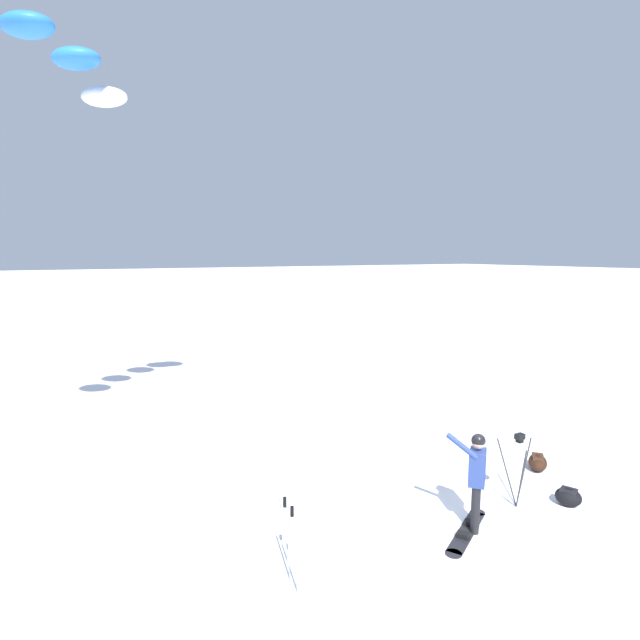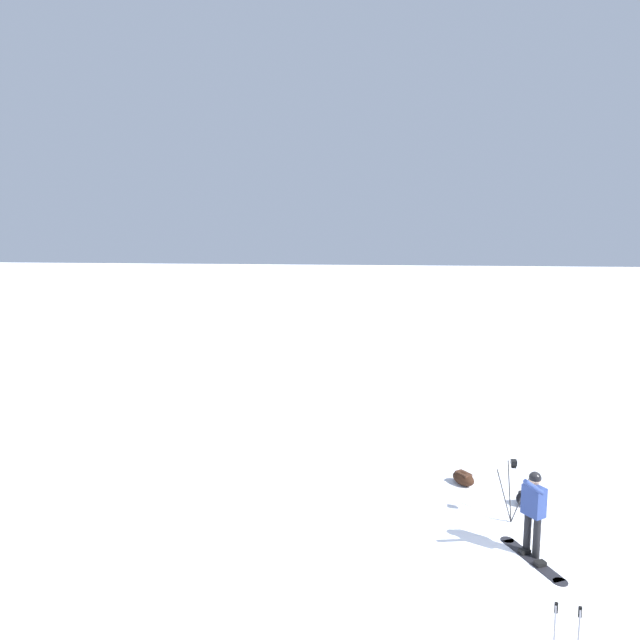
{
  "view_description": "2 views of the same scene",
  "coord_description": "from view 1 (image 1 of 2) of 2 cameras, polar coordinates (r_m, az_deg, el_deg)",
  "views": [
    {
      "loc": [
        6.04,
        -6.2,
        4.66
      ],
      "look_at": [
        -2.25,
        -1.52,
        3.42
      ],
      "focal_mm": 29.13,
      "sensor_mm": 36.0,
      "label": 1
    },
    {
      "loc": [
        -1.89,
        -10.47,
        5.95
      ],
      "look_at": [
        -3.44,
        -2.68,
        4.87
      ],
      "focal_mm": 31.19,
      "sensor_mm": 36.0,
      "label": 2
    }
  ],
  "objects": [
    {
      "name": "gear_bag_large",
      "position": [
        11.13,
        25.62,
        -17.08
      ],
      "size": [
        0.57,
        0.51,
        0.34
      ],
      "color": "black",
      "rests_on": "ground_plane"
    },
    {
      "name": "gear_bag_small",
      "position": [
        12.51,
        22.8,
        -14.19
      ],
      "size": [
        0.71,
        0.73,
        0.32
      ],
      "color": "black",
      "rests_on": "ground_plane"
    },
    {
      "name": "traction_kite",
      "position": [
        13.43,
        -29.37,
        24.62
      ],
      "size": [
        4.17,
        4.65,
        1.28
      ],
      "color": "white"
    },
    {
      "name": "snowboard",
      "position": [
        9.7,
        15.8,
        -21.39
      ],
      "size": [
        1.0,
        1.56,
        0.1
      ],
      "color": "black",
      "rests_on": "ground_plane"
    },
    {
      "name": "camera_tripod",
      "position": [
        10.41,
        20.97,
        -13.68
      ],
      "size": [
        0.72,
        0.64,
        1.4
      ],
      "color": "#262628",
      "rests_on": "ground_plane"
    },
    {
      "name": "ski_poles",
      "position": [
        7.73,
        -3.48,
        -22.24
      ],
      "size": [
        0.35,
        0.2,
        1.27
      ],
      "color": "gray",
      "rests_on": "ground_plane"
    },
    {
      "name": "ground_plane",
      "position": [
        9.83,
        15.33,
        -21.14
      ],
      "size": [
        300.0,
        300.0,
        0.0
      ],
      "primitive_type": "plane",
      "color": "white"
    },
    {
      "name": "snowboarder",
      "position": [
        9.39,
        16.83,
        -15.67
      ],
      "size": [
        0.53,
        0.74,
        1.71
      ],
      "color": "black",
      "rests_on": "ground_plane"
    }
  ]
}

